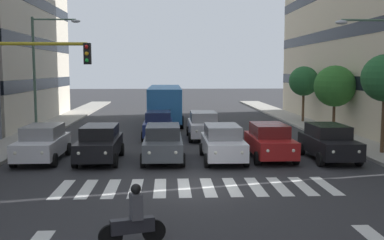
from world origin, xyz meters
The scene contains 17 objects.
ground_plane centered at (0.00, 0.00, 0.00)m, with size 180.00×180.00×0.00m, color #2D2D30.
crosswalk_markings centered at (0.00, 0.00, 0.00)m, with size 10.35×2.80×0.01m.
lane_arrow_0 centered at (-4.36, 5.50, 0.00)m, with size 0.50×2.20×0.01m, color silver.
car_0 centered at (-6.77, -4.91, 0.89)m, with size 2.02×4.44×1.72m.
car_1 centered at (-3.96, -5.33, 0.89)m, with size 2.02×4.44×1.72m.
car_2 centered at (-1.59, -4.97, 0.89)m, with size 2.02×4.44×1.72m.
car_3 centered at (1.28, -5.12, 0.89)m, with size 2.02×4.44×1.72m.
car_4 centered at (4.32, -5.17, 0.89)m, with size 2.02×4.44×1.72m.
car_5 centered at (7.08, -5.37, 0.89)m, with size 2.02×4.44×1.72m.
car_row2_0 centered at (1.67, -12.48, 0.89)m, with size 2.02×4.44×1.72m.
car_row2_1 centered at (-1.21, -12.02, 0.89)m, with size 2.02×4.44×1.72m.
bus_behind_traffic centered at (1.28, -20.60, 1.86)m, with size 2.78×10.50×3.00m.
motorcycle_with_rider centered at (1.90, 5.57, 0.65)m, with size 1.66×0.59×1.57m.
traffic_light_gantry centered at (6.99, -0.06, 3.72)m, with size 4.62×0.36×5.50m.
street_lamp_right centered at (8.86, -12.28, 4.70)m, with size 3.00×0.28×7.47m.
street_tree_2 centered at (-10.13, -13.37, 3.29)m, with size 2.77×2.77×4.53m.
street_tree_3 centered at (-10.09, -20.27, 3.45)m, with size 2.42×2.42×4.53m.
Camera 1 is at (1.03, 16.62, 4.37)m, focal length 42.63 mm.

